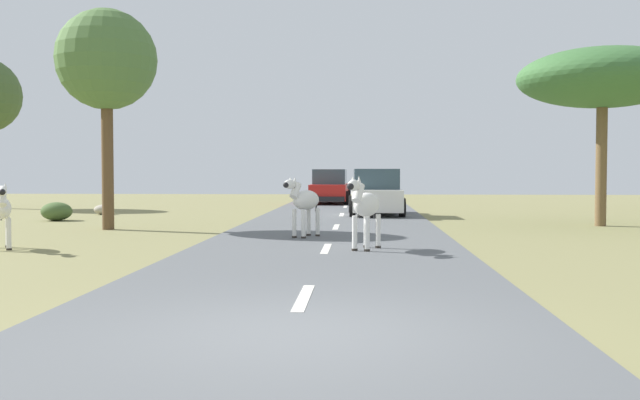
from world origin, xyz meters
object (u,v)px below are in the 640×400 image
Objects in this scene: tree_4 at (106,61)px; tree_5 at (603,79)px; zebra_2 at (365,206)px; car_0 at (376,194)px; zebra_1 at (2,209)px; zebra_0 at (304,201)px; rock_0 at (103,210)px; bush_0 at (57,211)px; car_1 at (330,188)px.

tree_5 is (14.85, 2.24, -0.34)m from tree_4.
zebra_2 is 12.28m from car_0.
zebra_2 is (7.94, -0.07, 0.10)m from zebra_1.
tree_4 is at bearing -123.22° from zebra_1.
rock_0 is (-8.69, 9.71, -0.77)m from zebra_0.
car_0 is at bearing 40.62° from tree_4.
zebra_1 is 9.38m from bush_0.
zebra_2 reaches higher than rock_0.
tree_4 is at bearing -49.24° from bush_0.
car_1 is (6.23, 21.57, -0.03)m from zebra_1.
zebra_1 is 17.49m from tree_5.
tree_5 reaches higher than zebra_2.
zebra_2 is 0.25× the size of tree_4.
tree_5 is at bearing -35.10° from car_0.
car_1 is (-2.17, 9.36, 0.00)m from car_0.
rock_0 is at bearing 164.64° from tree_5.
car_0 is 0.80× the size of tree_5.
zebra_1 is 0.27× the size of tree_5.
zebra_1 is at bearing 75.08° from car_1.
car_0 and car_1 have the same top height.
zebra_2 is 0.29× the size of tree_5.
car_0 is at bearing -75.11° from zebra_0.
car_0 is at bearing -71.94° from zebra_2.
bush_0 is at bearing -20.37° from zebra_2.
zebra_1 is 22.45m from car_1.
tree_5 is at bearing 8.56° from tree_4.
zebra_1 is at bearing 19.66° from zebra_2.
car_0 is (1.97, 9.46, -0.11)m from zebra_0.
zebra_2 reaches higher than zebra_0.
rock_0 is at bearing -30.65° from zebra_2.
zebra_2 reaches higher than bush_0.
car_1 is 4.11× the size of bush_0.
bush_0 is at bearing 175.68° from tree_5.
tree_4 is 8.72× the size of rock_0.
tree_4 is (-7.49, 5.46, 3.92)m from zebra_2.
zebra_2 is 0.36× the size of car_0.
zebra_2 is 13.94m from bush_0.
zebra_0 is at bearing -23.94° from tree_4.
tree_5 reaches higher than car_0.
rock_0 is at bearing -108.12° from zebra_1.
car_0 reaches higher than zebra_0.
tree_4 is (0.45, 5.39, 4.02)m from zebra_1.
car_0 is 9.08m from tree_5.
zebra_1 is at bearing 49.75° from zebra_0.
car_0 is 10.68m from rock_0.
zebra_0 is at bearing 174.67° from zebra_1.
zebra_2 is 0.36× the size of car_1.
tree_5 is at bearing -124.52° from zebra_0.
zebra_1 is 0.34× the size of car_1.
zebra_0 is 9.67m from car_0.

